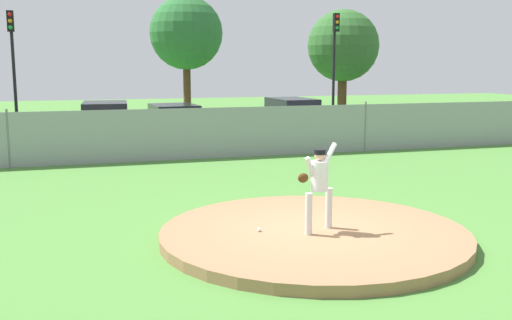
% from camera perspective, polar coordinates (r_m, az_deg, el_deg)
% --- Properties ---
extents(ground_plane, '(80.00, 80.00, 0.00)m').
position_cam_1_polar(ground_plane, '(16.85, -2.30, -1.93)').
color(ground_plane, '#4C8438').
extents(asphalt_strip, '(44.00, 7.00, 0.01)m').
position_cam_1_polar(asphalt_strip, '(25.06, -7.25, 1.68)').
color(asphalt_strip, '#2B2B2D').
rests_on(asphalt_strip, ground_plane).
extents(pitchers_mound, '(5.75, 5.75, 0.20)m').
position_cam_1_polar(pitchers_mound, '(11.28, 5.53, -7.08)').
color(pitchers_mound, '#99704C').
rests_on(pitchers_mound, ground_plane).
extents(pitcher_youth, '(0.78, 0.44, 1.63)m').
position_cam_1_polar(pitcher_youth, '(10.93, 6.02, -2.02)').
color(pitcher_youth, silver).
rests_on(pitcher_youth, pitchers_mound).
extents(baseball, '(0.07, 0.07, 0.07)m').
position_cam_1_polar(baseball, '(11.04, 0.31, -6.67)').
color(baseball, white).
rests_on(baseball, pitchers_mound).
extents(chainlink_fence, '(31.01, 0.07, 1.86)m').
position_cam_1_polar(chainlink_fence, '(20.56, -5.15, 2.54)').
color(chainlink_fence, gray).
rests_on(chainlink_fence, ground_plane).
extents(parked_car_charcoal, '(2.14, 4.32, 1.59)m').
position_cam_1_polar(parked_car_charcoal, '(24.81, -7.81, 3.36)').
color(parked_car_charcoal, '#232328').
rests_on(parked_car_charcoal, ground_plane).
extents(parked_car_silver, '(1.95, 4.87, 1.75)m').
position_cam_1_polar(parked_car_silver, '(26.29, 3.43, 3.91)').
color(parked_car_silver, '#B7BABF').
rests_on(parked_car_silver, ground_plane).
extents(parked_car_champagne, '(2.19, 4.63, 1.72)m').
position_cam_1_polar(parked_car_champagne, '(24.83, -14.16, 3.31)').
color(parked_car_champagne, tan).
rests_on(parked_car_champagne, ground_plane).
extents(traffic_light_near, '(0.28, 0.46, 5.51)m').
position_cam_1_polar(traffic_light_near, '(28.62, -22.23, 9.48)').
color(traffic_light_near, black).
rests_on(traffic_light_near, ground_plane).
extents(traffic_light_far, '(0.28, 0.46, 5.74)m').
position_cam_1_polar(traffic_light_far, '(31.03, 7.54, 10.26)').
color(traffic_light_far, black).
rests_on(traffic_light_far, ground_plane).
extents(tree_broad_right, '(4.12, 4.12, 7.00)m').
position_cam_1_polar(tree_broad_right, '(34.58, -6.69, 11.91)').
color(tree_broad_right, '#4C331E').
rests_on(tree_broad_right, ground_plane).
extents(tree_bushy_near, '(4.09, 4.09, 6.30)m').
position_cam_1_polar(tree_bushy_near, '(35.14, 8.32, 10.70)').
color(tree_bushy_near, '#4C331E').
rests_on(tree_bushy_near, ground_plane).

